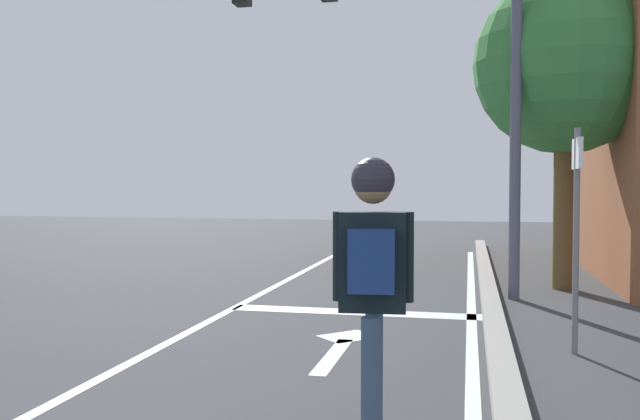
{
  "coord_description": "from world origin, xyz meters",
  "views": [
    {
      "loc": [
        2.87,
        -0.77,
        1.66
      ],
      "look_at": [
        1.46,
        5.58,
        1.41
      ],
      "focal_mm": 37.88,
      "sensor_mm": 36.0,
      "label": 1
    }
  ],
  "objects_px": {
    "street_sign_post": "(577,206)",
    "skater": "(373,264)",
    "roadside_tree": "(566,65)",
    "traffic_signal_mast": "(401,24)"
  },
  "relations": [
    {
      "from": "street_sign_post",
      "to": "skater",
      "type": "bearing_deg",
      "value": -117.26
    },
    {
      "from": "traffic_signal_mast",
      "to": "skater",
      "type": "bearing_deg",
      "value": -85.73
    },
    {
      "from": "skater",
      "to": "traffic_signal_mast",
      "type": "height_order",
      "value": "traffic_signal_mast"
    },
    {
      "from": "street_sign_post",
      "to": "roadside_tree",
      "type": "height_order",
      "value": "roadside_tree"
    },
    {
      "from": "skater",
      "to": "street_sign_post",
      "type": "relative_size",
      "value": 0.78
    },
    {
      "from": "skater",
      "to": "street_sign_post",
      "type": "height_order",
      "value": "street_sign_post"
    },
    {
      "from": "street_sign_post",
      "to": "traffic_signal_mast",
      "type": "bearing_deg",
      "value": 122.77
    },
    {
      "from": "roadside_tree",
      "to": "traffic_signal_mast",
      "type": "bearing_deg",
      "value": -155.26
    },
    {
      "from": "traffic_signal_mast",
      "to": "street_sign_post",
      "type": "relative_size",
      "value": 2.52
    },
    {
      "from": "traffic_signal_mast",
      "to": "street_sign_post",
      "type": "bearing_deg",
      "value": -57.23
    }
  ]
}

